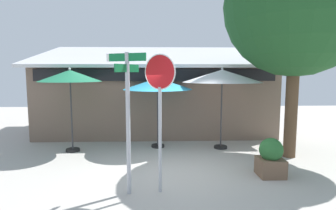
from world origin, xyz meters
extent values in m
cube|color=#ADA8A0|center=(0.00, 0.00, -0.05)|extent=(28.00, 28.00, 0.10)
cube|color=#705B4C|center=(-0.52, 5.40, 1.41)|extent=(9.29, 4.27, 2.81)
cube|color=silver|center=(-0.52, 5.25, 3.27)|extent=(9.79, 4.89, 1.11)
cube|color=black|center=(-0.52, 3.21, 2.46)|extent=(8.69, 0.16, 0.44)
cylinder|color=#A8AAB2|center=(-1.07, -1.26, 1.48)|extent=(0.09, 0.09, 2.96)
cube|color=#116B38|center=(-1.07, -1.26, 2.86)|extent=(0.79, 0.41, 0.16)
cube|color=#116B38|center=(-1.07, -1.26, 2.64)|extent=(0.41, 0.79, 0.16)
cube|color=white|center=(-1.48, -1.05, 2.86)|extent=(0.07, 0.06, 0.16)
cylinder|color=#A8AAB2|center=(-0.41, -1.20, 1.13)|extent=(0.07, 0.07, 2.25)
cylinder|color=white|center=(-0.41, -1.20, 2.57)|extent=(0.63, 0.41, 0.74)
cylinder|color=red|center=(-0.41, -1.20, 2.57)|extent=(0.60, 0.39, 0.69)
cylinder|color=black|center=(-3.23, 2.04, 0.04)|extent=(0.44, 0.44, 0.08)
cylinder|color=#333335|center=(-3.23, 2.04, 1.16)|extent=(0.05, 0.05, 2.31)
cone|color=#1E724C|center=(-3.23, 2.04, 2.45)|extent=(1.99, 1.99, 0.36)
sphere|color=silver|center=(-3.23, 2.04, 2.66)|extent=(0.08, 0.08, 0.08)
cylinder|color=black|center=(-0.46, 2.45, 0.04)|extent=(0.44, 0.44, 0.08)
cylinder|color=#333335|center=(-0.46, 2.45, 1.02)|extent=(0.05, 0.05, 2.04)
cone|color=#2D99BC|center=(-0.46, 2.45, 2.17)|extent=(2.33, 2.33, 0.38)
sphere|color=silver|center=(-0.46, 2.45, 2.39)|extent=(0.08, 0.08, 0.08)
cylinder|color=black|center=(1.66, 2.22, 0.04)|extent=(0.44, 0.44, 0.08)
cylinder|color=#333335|center=(1.66, 2.22, 1.14)|extent=(0.05, 0.05, 2.28)
cone|color=white|center=(1.66, 2.22, 2.43)|extent=(2.60, 2.60, 0.41)
sphere|color=silver|center=(1.66, 2.22, 2.67)|extent=(0.08, 0.08, 0.08)
cylinder|color=brown|center=(3.53, 1.20, 1.47)|extent=(0.36, 0.36, 2.94)
sphere|color=#1E4C23|center=(3.53, 1.20, 4.50)|extent=(4.15, 4.15, 4.15)
cube|color=brown|center=(2.33, -0.37, 0.22)|extent=(0.61, 0.61, 0.45)
sphere|color=#28602D|center=(2.33, -0.37, 0.67)|extent=(0.58, 0.58, 0.58)
camera|label=1|loc=(-0.45, -7.03, 2.56)|focal=30.20mm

